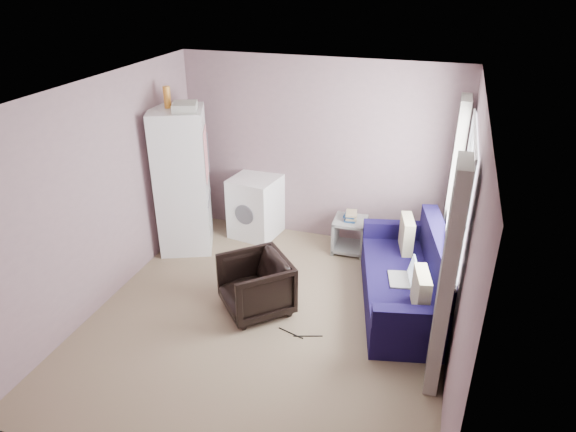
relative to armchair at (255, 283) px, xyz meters
The scene contains 8 objects.
room 0.93m from the armchair, 32.54° to the right, with size 3.84×4.24×2.54m.
armchair is the anchor object (origin of this frame).
fridge 1.90m from the armchair, 142.57° to the left, with size 0.87×0.87×2.19m.
washing_machine 1.83m from the armchair, 110.75° to the left, with size 0.71×0.71×0.87m.
side_table 1.79m from the armchair, 65.79° to the left, with size 0.44×0.44×0.58m.
sofa 1.74m from the armchair, 19.38° to the left, with size 1.28×2.09×0.87m.
window_dressing 2.18m from the armchair, 16.03° to the left, with size 0.17×2.62×2.18m.
floor_cables 0.75m from the armchair, 25.44° to the right, with size 0.48×0.11×0.01m.
Camera 1 is at (1.60, -4.29, 3.54)m, focal length 32.00 mm.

